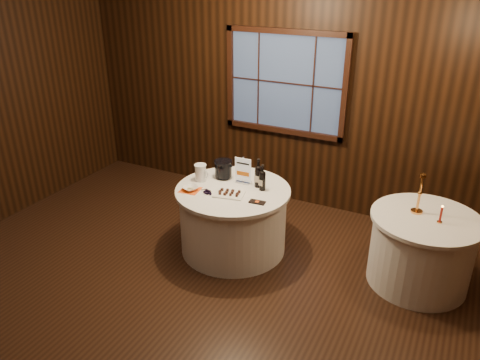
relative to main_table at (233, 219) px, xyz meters
The scene contains 16 objects.
ground 1.07m from the main_table, 90.00° to the right, with size 6.00×6.00×0.00m, color black.
back_wall 1.88m from the main_table, 90.00° to the left, with size 6.00×0.10×3.00m.
main_table is the anchor object (origin of this frame).
side_table 2.02m from the main_table, ahead, with size 1.08×1.08×0.77m.
sign_stand 0.53m from the main_table, 80.93° to the left, with size 0.20×0.10×0.31m.
port_bottle_left 0.60m from the main_table, 39.22° to the left, with size 0.08×0.08×0.33m.
port_bottle_right 0.61m from the main_table, 23.07° to the left, with size 0.07×0.08×0.30m.
ice_bucket 0.59m from the main_table, 137.79° to the left, with size 0.21×0.21×0.21m.
chocolate_plate 0.43m from the main_table, 77.58° to the right, with size 0.35×0.27×0.05m.
chocolate_box 0.57m from the main_table, 25.00° to the right, with size 0.17×0.08×0.01m, color black.
grape_bunch 0.49m from the main_table, 131.66° to the right, with size 0.18×0.11×0.04m.
glass_pitcher 0.65m from the main_table, behind, with size 0.18×0.14×0.20m.
orange_napkin 0.61m from the main_table, 149.61° to the right, with size 0.21×0.21×0.00m, color #E85213.
cracker_bowl 0.62m from the main_table, 149.61° to the right, with size 0.17×0.17×0.04m, color white.
brass_candlestick 2.00m from the main_table, 10.72° to the left, with size 0.12×0.12×0.42m.
red_candle 2.18m from the main_table, ahead, with size 0.05×0.05×0.19m.
Camera 1 is at (2.17, -3.11, 3.03)m, focal length 35.00 mm.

